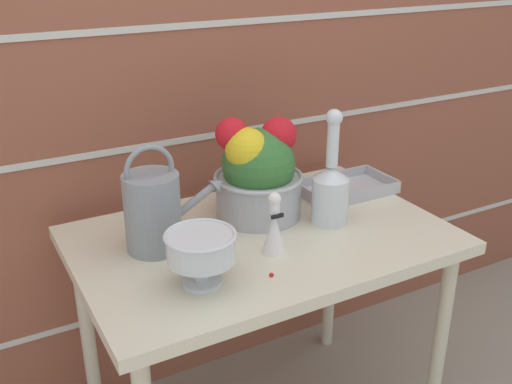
# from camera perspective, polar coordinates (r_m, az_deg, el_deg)

# --- Properties ---
(brick_wall) EXTENTS (3.60, 0.08, 2.20)m
(brick_wall) POSITION_cam_1_polar(r_m,az_deg,el_deg) (1.98, -5.79, 10.52)
(brick_wall) COLOR brown
(brick_wall) RESTS_ON ground_plane
(patio_table) EXTENTS (1.06, 0.69, 0.74)m
(patio_table) POSITION_cam_1_polar(r_m,az_deg,el_deg) (1.76, 0.55, -6.41)
(patio_table) COLOR beige
(patio_table) RESTS_ON ground_plane
(watering_can) EXTENTS (0.30, 0.15, 0.30)m
(watering_can) POSITION_cam_1_polar(r_m,az_deg,el_deg) (1.63, -9.69, -1.69)
(watering_can) COLOR gray
(watering_can) RESTS_ON patio_table
(crystal_pedestal_bowl) EXTENTS (0.18, 0.18, 0.14)m
(crystal_pedestal_bowl) POSITION_cam_1_polar(r_m,az_deg,el_deg) (1.45, -5.28, -5.44)
(crystal_pedestal_bowl) COLOR silver
(crystal_pedestal_bowl) RESTS_ON patio_table
(flower_planter) EXTENTS (0.27, 0.27, 0.31)m
(flower_planter) POSITION_cam_1_polar(r_m,az_deg,el_deg) (1.78, 0.16, 1.89)
(flower_planter) COLOR #ADADB2
(flower_planter) RESTS_ON patio_table
(glass_decanter) EXTENTS (0.11, 0.11, 0.35)m
(glass_decanter) POSITION_cam_1_polar(r_m,az_deg,el_deg) (1.77, 7.11, 0.39)
(glass_decanter) COLOR silver
(glass_decanter) RESTS_ON patio_table
(figurine_vase) EXTENTS (0.07, 0.07, 0.18)m
(figurine_vase) POSITION_cam_1_polar(r_m,az_deg,el_deg) (1.60, 1.73, -3.48)
(figurine_vase) COLOR white
(figurine_vase) RESTS_ON patio_table
(wire_tray) EXTENTS (0.31, 0.19, 0.04)m
(wire_tray) POSITION_cam_1_polar(r_m,az_deg,el_deg) (2.02, 8.62, 0.28)
(wire_tray) COLOR #B7B7BC
(wire_tray) RESTS_ON patio_table
(fallen_petal) EXTENTS (0.01, 0.01, 0.01)m
(fallen_petal) POSITION_cam_1_polar(r_m,az_deg,el_deg) (1.52, 1.49, -7.91)
(fallen_petal) COLOR red
(fallen_petal) RESTS_ON patio_table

